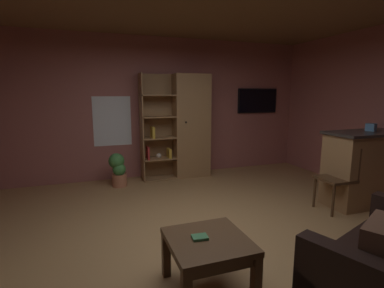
{
  "coord_description": "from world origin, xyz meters",
  "views": [
    {
      "loc": [
        -1.13,
        -2.81,
        1.65
      ],
      "look_at": [
        0.0,
        0.4,
        1.05
      ],
      "focal_mm": 26.98,
      "sensor_mm": 36.0,
      "label": 1
    }
  ],
  "objects_px": {
    "potted_floor_plant": "(118,169)",
    "wall_mounted_tv": "(257,101)",
    "kitchen_bar_counter": "(372,167)",
    "coffee_table": "(208,248)",
    "table_book_0": "(200,237)",
    "dining_chair": "(340,174)",
    "bookshelf_cabinet": "(187,127)",
    "tissue_box": "(371,127)"
  },
  "relations": [
    {
      "from": "kitchen_bar_counter",
      "to": "wall_mounted_tv",
      "type": "distance_m",
      "value": 2.74
    },
    {
      "from": "bookshelf_cabinet",
      "to": "table_book_0",
      "type": "relative_size",
      "value": 15.55
    },
    {
      "from": "dining_chair",
      "to": "potted_floor_plant",
      "type": "distance_m",
      "value": 3.58
    },
    {
      "from": "coffee_table",
      "to": "dining_chair",
      "type": "bearing_deg",
      "value": 21.64
    },
    {
      "from": "potted_floor_plant",
      "to": "wall_mounted_tv",
      "type": "relative_size",
      "value": 0.64
    },
    {
      "from": "bookshelf_cabinet",
      "to": "coffee_table",
      "type": "distance_m",
      "value": 3.53
    },
    {
      "from": "bookshelf_cabinet",
      "to": "wall_mounted_tv",
      "type": "xyz_separation_m",
      "value": [
        1.72,
        0.21,
        0.49
      ]
    },
    {
      "from": "dining_chair",
      "to": "tissue_box",
      "type": "bearing_deg",
      "value": 9.15
    },
    {
      "from": "table_book_0",
      "to": "coffee_table",
      "type": "bearing_deg",
      "value": -20.89
    },
    {
      "from": "bookshelf_cabinet",
      "to": "dining_chair",
      "type": "distance_m",
      "value": 2.85
    },
    {
      "from": "coffee_table",
      "to": "table_book_0",
      "type": "bearing_deg",
      "value": 159.11
    },
    {
      "from": "tissue_box",
      "to": "table_book_0",
      "type": "xyz_separation_m",
      "value": [
        -3.1,
        -1.03,
        -0.69
      ]
    },
    {
      "from": "kitchen_bar_counter",
      "to": "tissue_box",
      "type": "distance_m",
      "value": 0.61
    },
    {
      "from": "table_book_0",
      "to": "kitchen_bar_counter",
      "type": "bearing_deg",
      "value": 17.53
    },
    {
      "from": "bookshelf_cabinet",
      "to": "kitchen_bar_counter",
      "type": "xyz_separation_m",
      "value": [
        2.16,
        -2.32,
        -0.44
      ]
    },
    {
      "from": "table_book_0",
      "to": "potted_floor_plant",
      "type": "xyz_separation_m",
      "value": [
        -0.39,
        3.06,
        -0.15
      ]
    },
    {
      "from": "bookshelf_cabinet",
      "to": "potted_floor_plant",
      "type": "xyz_separation_m",
      "value": [
        -1.38,
        -0.26,
        -0.68
      ]
    },
    {
      "from": "tissue_box",
      "to": "wall_mounted_tv",
      "type": "distance_m",
      "value": 2.55
    },
    {
      "from": "bookshelf_cabinet",
      "to": "tissue_box",
      "type": "relative_size",
      "value": 16.82
    },
    {
      "from": "dining_chair",
      "to": "wall_mounted_tv",
      "type": "relative_size",
      "value": 0.97
    },
    {
      "from": "coffee_table",
      "to": "potted_floor_plant",
      "type": "bearing_deg",
      "value": 98.31
    },
    {
      "from": "kitchen_bar_counter",
      "to": "coffee_table",
      "type": "bearing_deg",
      "value": -161.71
    },
    {
      "from": "tissue_box",
      "to": "potted_floor_plant",
      "type": "relative_size",
      "value": 0.2
    },
    {
      "from": "bookshelf_cabinet",
      "to": "kitchen_bar_counter",
      "type": "relative_size",
      "value": 1.33
    },
    {
      "from": "table_book_0",
      "to": "dining_chair",
      "type": "xyz_separation_m",
      "value": [
        2.48,
        0.93,
        0.06
      ]
    },
    {
      "from": "bookshelf_cabinet",
      "to": "potted_floor_plant",
      "type": "distance_m",
      "value": 1.56
    },
    {
      "from": "dining_chair",
      "to": "potted_floor_plant",
      "type": "xyz_separation_m",
      "value": [
        -2.87,
        2.13,
        -0.21
      ]
    },
    {
      "from": "bookshelf_cabinet",
      "to": "potted_floor_plant",
      "type": "relative_size",
      "value": 3.34
    },
    {
      "from": "kitchen_bar_counter",
      "to": "table_book_0",
      "type": "distance_m",
      "value": 3.31
    },
    {
      "from": "potted_floor_plant",
      "to": "table_book_0",
      "type": "bearing_deg",
      "value": -82.82
    },
    {
      "from": "coffee_table",
      "to": "wall_mounted_tv",
      "type": "distance_m",
      "value": 4.57
    },
    {
      "from": "potted_floor_plant",
      "to": "wall_mounted_tv",
      "type": "height_order",
      "value": "wall_mounted_tv"
    },
    {
      "from": "coffee_table",
      "to": "potted_floor_plant",
      "type": "height_order",
      "value": "potted_floor_plant"
    },
    {
      "from": "tissue_box",
      "to": "potted_floor_plant",
      "type": "distance_m",
      "value": 4.12
    },
    {
      "from": "dining_chair",
      "to": "bookshelf_cabinet",
      "type": "bearing_deg",
      "value": 121.93
    },
    {
      "from": "bookshelf_cabinet",
      "to": "coffee_table",
      "type": "height_order",
      "value": "bookshelf_cabinet"
    },
    {
      "from": "tissue_box",
      "to": "table_book_0",
      "type": "bearing_deg",
      "value": -161.55
    },
    {
      "from": "bookshelf_cabinet",
      "to": "coffee_table",
      "type": "xyz_separation_m",
      "value": [
        -0.93,
        -3.35,
        -0.63
      ]
    },
    {
      "from": "bookshelf_cabinet",
      "to": "table_book_0",
      "type": "height_order",
      "value": "bookshelf_cabinet"
    },
    {
      "from": "table_book_0",
      "to": "dining_chair",
      "type": "height_order",
      "value": "dining_chair"
    },
    {
      "from": "dining_chair",
      "to": "table_book_0",
      "type": "bearing_deg",
      "value": -159.37
    },
    {
      "from": "tissue_box",
      "to": "dining_chair",
      "type": "xyz_separation_m",
      "value": [
        -0.61,
        -0.1,
        -0.63
      ]
    }
  ]
}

